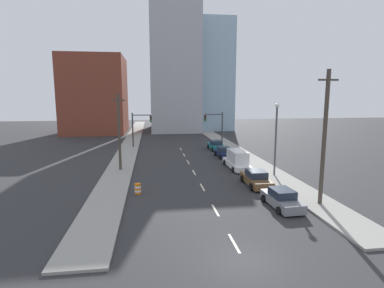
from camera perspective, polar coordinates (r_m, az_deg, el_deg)
ground_plane at (r=17.36m, az=9.92°, el=-21.12°), size 200.00×200.00×0.00m
sidewalk_left at (r=60.01m, az=-11.36°, el=0.60°), size 3.18×89.99×0.17m
sidewalk_right at (r=61.36m, az=4.97°, el=0.93°), size 3.18×89.99×0.17m
lane_stripe_at_2m at (r=19.03m, az=8.01°, el=-18.18°), size 0.16×2.40×0.01m
lane_stripe_at_7m at (r=23.73m, az=4.48°, el=-12.45°), size 0.16×2.40×0.01m
lane_stripe_at_13m at (r=29.30m, az=1.98°, el=-8.21°), size 0.16×2.40×0.01m
lane_stripe_at_19m at (r=34.77m, az=0.38°, el=-5.44°), size 0.16×2.40×0.01m
lane_stripe_at_25m at (r=40.17m, az=-0.74°, el=-3.46°), size 0.16×2.40×0.01m
lane_stripe_at_30m at (r=45.13m, az=-1.53°, el=-2.08°), size 0.16×2.40×0.01m
lane_stripe_at_35m at (r=50.10m, az=-2.16°, el=-0.97°), size 0.16×2.40×0.01m
building_brick_left at (r=76.75m, az=-17.86°, el=8.85°), size 14.00×16.00×18.09m
building_office_center at (r=80.08m, az=-3.55°, el=13.57°), size 12.00×20.00×30.14m
building_glass_right at (r=85.01m, az=2.13°, el=12.60°), size 13.00×20.00×28.03m
traffic_signal_left at (r=51.95m, az=-10.23°, el=3.49°), size 3.37×0.35×5.98m
traffic_signal_right at (r=53.15m, az=4.80°, el=3.73°), size 3.37×0.35×5.98m
utility_pole_right_near at (r=25.42m, az=23.89°, el=1.04°), size 1.60×0.32×10.73m
utility_pole_left_mid at (r=35.61m, az=-13.71°, el=2.27°), size 1.60×0.32×9.07m
traffic_barrel at (r=27.68m, az=-10.28°, el=-8.37°), size 0.56×0.56×0.95m
street_lamp at (r=33.51m, az=15.70°, el=1.77°), size 0.44×0.44×7.98m
sedan_gray at (r=25.09m, az=16.75°, el=-10.00°), size 2.19×4.55×1.47m
sedan_brown at (r=30.24m, az=12.12°, el=-6.48°), size 2.20×4.80×1.54m
box_truck_white at (r=36.82m, az=8.57°, el=-3.03°), size 2.30×6.17×2.26m
sedan_navy at (r=43.60m, az=6.11°, el=-1.62°), size 2.24×4.37×1.47m
sedan_teal at (r=49.52m, az=4.60°, el=-0.29°), size 2.34×4.73×1.53m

